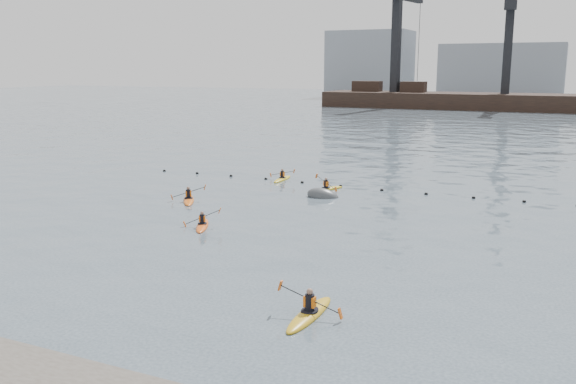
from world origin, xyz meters
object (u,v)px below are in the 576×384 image
at_px(kayaker_0, 202,225).
at_px(mooring_buoy, 323,197).
at_px(kayaker_1, 310,313).
at_px(kayaker_3, 326,189).
at_px(kayaker_2, 189,199).
at_px(kayaker_5, 282,179).

distance_m(kayaker_0, mooring_buoy, 10.05).
xyz_separation_m(kayaker_0, kayaker_1, (9.64, -8.41, 0.02)).
bearing_deg(kayaker_0, kayaker_3, 51.94).
xyz_separation_m(kayaker_1, kayaker_2, (-13.83, 13.35, -0.01)).
height_order(kayaker_3, mooring_buoy, kayaker_3).
bearing_deg(kayaker_5, kayaker_0, -85.24).
height_order(kayaker_0, kayaker_5, kayaker_0).
xyz_separation_m(kayaker_2, kayaker_3, (6.53, 6.80, -0.01)).
bearing_deg(kayaker_3, kayaker_1, -44.22).
relative_size(kayaker_5, mooring_buoy, 1.37).
bearing_deg(mooring_buoy, kayaker_1, -69.74).
bearing_deg(kayaker_2, kayaker_5, 43.05).
relative_size(kayaker_1, kayaker_3, 1.15).
height_order(kayaker_0, kayaker_1, kayaker_1).
height_order(kayaker_1, kayaker_5, kayaker_1).
distance_m(kayaker_2, kayaker_3, 9.42).
relative_size(kayaker_0, kayaker_3, 0.95).
distance_m(kayaker_0, kayaker_5, 14.11).
relative_size(kayaker_1, kayaker_2, 1.13).
bearing_deg(kayaker_3, kayaker_0, -75.42).
xyz_separation_m(kayaker_5, mooring_buoy, (5.00, -4.38, -0.09)).
bearing_deg(kayaker_2, kayaker_0, -83.05).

